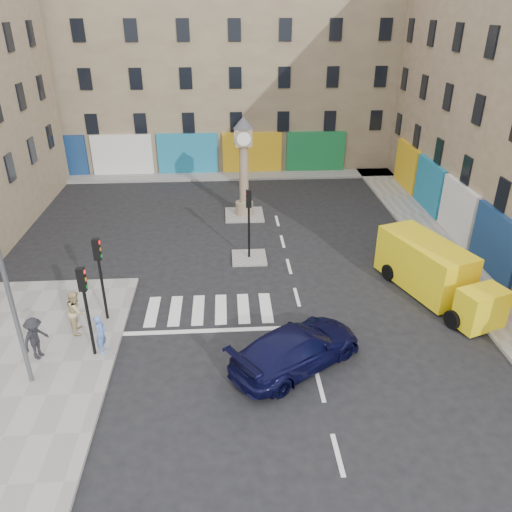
{
  "coord_description": "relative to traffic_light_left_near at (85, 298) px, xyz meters",
  "views": [
    {
      "loc": [
        -3.12,
        -15.44,
        12.11
      ],
      "look_at": [
        -1.87,
        4.37,
        2.0
      ],
      "focal_mm": 35.0,
      "sensor_mm": 36.0,
      "label": 1
    }
  ],
  "objects": [
    {
      "name": "sidewalk_left",
      "position": [
        -2.7,
        -2.2,
        -2.55
      ],
      "size": [
        7.0,
        16.0,
        0.15
      ],
      "primitive_type": "cube",
      "color": "gray",
      "rests_on": "ground"
    },
    {
      "name": "navy_sedan",
      "position": [
        7.61,
        -0.96,
        -1.84
      ],
      "size": [
        5.67,
        4.89,
        1.56
      ],
      "primitive_type": "imported",
      "rotation": [
        0.0,
        0.0,
        2.18
      ],
      "color": "black",
      "rests_on": "ground"
    },
    {
      "name": "sidewalk_right",
      "position": [
        17.0,
        9.8,
        -2.55
      ],
      "size": [
        2.6,
        30.0,
        0.15
      ],
      "primitive_type": "cube",
      "color": "gray",
      "rests_on": "ground"
    },
    {
      "name": "island_far",
      "position": [
        6.3,
        13.8,
        -2.56
      ],
      "size": [
        2.4,
        2.4,
        0.12
      ],
      "primitive_type": "cube",
      "color": "gray",
      "rests_on": "ground"
    },
    {
      "name": "lamp_post",
      "position": [
        -1.9,
        -1.4,
        2.17
      ],
      "size": [
        0.5,
        0.25,
        8.3
      ],
      "color": "#595B60",
      "rests_on": "sidewalk_left"
    },
    {
      "name": "sidewalk_far",
      "position": [
        4.3,
        22.0,
        -2.55
      ],
      "size": [
        32.0,
        2.4,
        0.15
      ],
      "primitive_type": "cube",
      "color": "gray",
      "rests_on": "ground"
    },
    {
      "name": "building_far",
      "position": [
        4.3,
        27.8,
        5.88
      ],
      "size": [
        32.0,
        10.0,
        17.0
      ],
      "primitive_type": "cube",
      "color": "#8A7C5C",
      "rests_on": "ground"
    },
    {
      "name": "pedestrian_blue",
      "position": [
        0.3,
        0.14,
        -1.68
      ],
      "size": [
        0.47,
        0.63,
        1.58
      ],
      "primitive_type": "imported",
      "rotation": [
        0.0,
        0.0,
        1.4
      ],
      "color": "#5679C6",
      "rests_on": "sidewalk_left"
    },
    {
      "name": "traffic_light_island",
      "position": [
        6.3,
        7.8,
        -0.03
      ],
      "size": [
        0.28,
        0.22,
        3.7
      ],
      "color": "black",
      "rests_on": "island_near"
    },
    {
      "name": "ground",
      "position": [
        8.3,
        -0.2,
        -2.62
      ],
      "size": [
        120.0,
        120.0,
        0.0
      ],
      "primitive_type": "plane",
      "color": "black",
      "rests_on": "ground"
    },
    {
      "name": "pedestrian_tan",
      "position": [
        -0.94,
        1.56,
        -1.54
      ],
      "size": [
        0.84,
        1.01,
        1.86
      ],
      "primitive_type": "imported",
      "rotation": [
        0.0,
        0.0,
        1.74
      ],
      "color": "tan",
      "rests_on": "sidewalk_left"
    },
    {
      "name": "island_near",
      "position": [
        6.3,
        7.8,
        -2.56
      ],
      "size": [
        1.8,
        1.8,
        0.12
      ],
      "primitive_type": "cube",
      "color": "gray",
      "rests_on": "ground"
    },
    {
      "name": "traffic_light_left_near",
      "position": [
        0.0,
        0.0,
        0.0
      ],
      "size": [
        0.28,
        0.22,
        3.7
      ],
      "color": "black",
      "rests_on": "sidewalk_left"
    },
    {
      "name": "pedestrian_dark",
      "position": [
        -2.03,
        -0.08,
        -1.61
      ],
      "size": [
        1.05,
        1.28,
        1.73
      ],
      "primitive_type": "imported",
      "rotation": [
        0.0,
        0.0,
        1.14
      ],
      "color": "black",
      "rests_on": "sidewalk_left"
    },
    {
      "name": "clock_pillar",
      "position": [
        6.3,
        13.8,
        0.93
      ],
      "size": [
        1.2,
        1.2,
        6.1
      ],
      "color": "#9C8166",
      "rests_on": "island_far"
    },
    {
      "name": "yellow_van",
      "position": [
        14.51,
        3.72,
        -1.43
      ],
      "size": [
        3.98,
        6.86,
        2.39
      ],
      "rotation": [
        0.0,
        0.0,
        0.33
      ],
      "color": "yellow",
      "rests_on": "ground"
    },
    {
      "name": "traffic_light_left_far",
      "position": [
        0.0,
        2.4,
        0.0
      ],
      "size": [
        0.28,
        0.22,
        3.7
      ],
      "color": "black",
      "rests_on": "sidewalk_left"
    }
  ]
}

